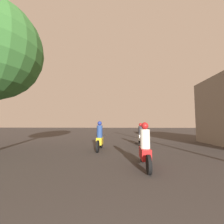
# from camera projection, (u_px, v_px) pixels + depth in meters

# --- Properties ---
(motorcycle_red) EXTENTS (0.60, 2.00, 1.52)m
(motorcycle_red) POSITION_uv_depth(u_px,v_px,m) (145.00, 149.00, 5.07)
(motorcycle_red) COLOR black
(motorcycle_red) RESTS_ON ground_plane
(motorcycle_yellow) EXTENTS (0.60, 2.07, 1.62)m
(motorcycle_yellow) POSITION_uv_depth(u_px,v_px,m) (100.00, 138.00, 8.44)
(motorcycle_yellow) COLOR black
(motorcycle_yellow) RESTS_ON ground_plane
(motorcycle_white) EXTENTS (0.60, 2.06, 1.53)m
(motorcycle_white) POSITION_uv_depth(u_px,v_px,m) (141.00, 136.00, 10.50)
(motorcycle_white) COLOR black
(motorcycle_white) RESTS_ON ground_plane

